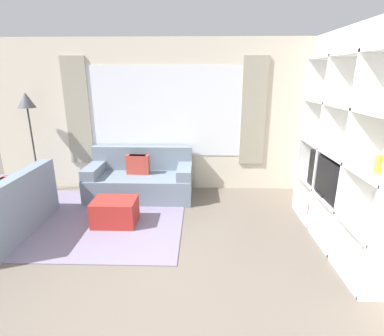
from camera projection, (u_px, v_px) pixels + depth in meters
The scene contains 9 objects.
ground_plane at pixel (129, 316), 2.70m from camera, with size 16.00×16.00×0.00m, color #665B51.
wall_back at pixel (165, 117), 5.43m from camera, with size 6.32×0.11×2.70m.
wall_right at pixel (355, 135), 3.78m from camera, with size 0.07×4.44×2.70m, color beige.
area_rug at pixel (88, 219), 4.51m from camera, with size 2.84×2.26×0.01m, color slate.
shelving_unit at pixel (348, 157), 3.57m from camera, with size 0.40×2.17×2.33m.
couch_main at pixel (141, 180), 5.30m from camera, with size 1.81×0.86×0.85m.
couch_side at pixel (2, 213), 4.01m from camera, with size 0.86×1.60×0.85m.
ottoman at pixel (115, 212), 4.31m from camera, with size 0.61×0.46×0.38m.
floor_lamp at pixel (27, 109), 5.14m from camera, with size 0.29×0.29×1.80m.
Camera 1 is at (0.63, -2.17, 2.08)m, focal length 28.00 mm.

